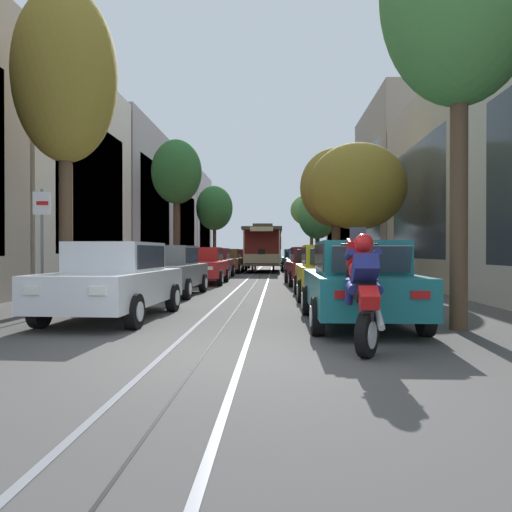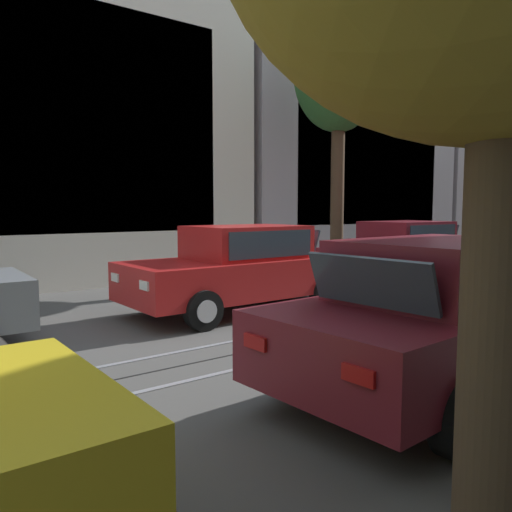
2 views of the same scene
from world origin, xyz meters
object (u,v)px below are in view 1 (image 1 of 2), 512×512
(street_tree_kerb_left_mid, at_px, (214,208))
(street_tree_kerb_right_mid, at_px, (336,188))
(motorcycle_with_rider, at_px, (362,285))
(street_tree_kerb_left_near, at_px, (65,77))
(parked_car_green_sixth_right, at_px, (294,260))
(street_tree_kerb_right_second, at_px, (358,187))
(street_tree_kerb_left_second, at_px, (177,173))
(parked_car_brown_fifth_left, at_px, (228,261))
(cable_car_trolley, at_px, (264,248))
(street_tree_kerb_right_far, at_px, (312,210))
(parked_car_red_mid_left, at_px, (203,265))
(parked_car_teal_near_right, at_px, (358,282))
(parked_car_maroon_fourth_left, at_px, (214,263))
(parked_car_white_near_left, at_px, (115,280))
(parked_car_yellow_second_right, at_px, (329,271))
(parked_car_maroon_sixth_left, at_px, (234,260))
(parked_car_red_far_left, at_px, (239,259))
(pedestrian_on_left_pavement, at_px, (340,259))
(street_tree_kerb_right_fourth, at_px, (317,214))
(parked_car_blue_fifth_right, at_px, (300,261))
(pedestrian_on_right_pavement, at_px, (334,259))
(street_sign_post, at_px, (42,238))
(parked_car_grey_second_left, at_px, (168,270))
(parked_car_black_fourth_right, at_px, (305,263))
(parked_car_maroon_mid_right, at_px, (310,266))

(street_tree_kerb_left_mid, bearing_deg, street_tree_kerb_right_mid, -57.58)
(motorcycle_with_rider, bearing_deg, street_tree_kerb_left_near, 141.15)
(parked_car_green_sixth_right, height_order, street_tree_kerb_right_second, street_tree_kerb_right_second)
(street_tree_kerb_left_second, xyz_separation_m, street_tree_kerb_right_mid, (8.47, 0.40, -0.78))
(parked_car_brown_fifth_left, height_order, street_tree_kerb_left_near, street_tree_kerb_left_near)
(street_tree_kerb_left_near, relative_size, cable_car_trolley, 0.88)
(street_tree_kerb_right_far, bearing_deg, parked_car_green_sixth_right, -103.03)
(parked_car_red_mid_left, bearing_deg, street_tree_kerb_right_mid, 38.91)
(street_tree_kerb_right_far, bearing_deg, parked_car_teal_near_right, -92.48)
(motorcycle_with_rider, bearing_deg, parked_car_maroon_fourth_left, 103.28)
(parked_car_white_near_left, relative_size, parked_car_yellow_second_right, 1.01)
(parked_car_green_sixth_right, bearing_deg, street_tree_kerb_left_near, -105.22)
(parked_car_maroon_sixth_left, distance_m, street_tree_kerb_left_mid, 4.89)
(parked_car_maroon_fourth_left, height_order, parked_car_teal_near_right, same)
(parked_car_red_far_left, bearing_deg, pedestrian_on_left_pavement, -59.56)
(street_tree_kerb_left_near, relative_size, street_tree_kerb_right_fourth, 1.35)
(parked_car_maroon_sixth_left, xyz_separation_m, street_tree_kerb_left_mid, (-1.76, 2.06, 4.07))
(parked_car_maroon_sixth_left, bearing_deg, parked_car_blue_fifth_right, -49.62)
(parked_car_maroon_fourth_left, height_order, pedestrian_on_right_pavement, pedestrian_on_right_pavement)
(parked_car_white_near_left, xyz_separation_m, parked_car_maroon_fourth_left, (-0.04, 16.31, 0.00))
(street_tree_kerb_right_second, xyz_separation_m, street_sign_post, (-7.93, -8.39, -2.12))
(parked_car_yellow_second_right, relative_size, motorcycle_with_rider, 2.33)
(parked_car_blue_fifth_right, bearing_deg, parked_car_red_far_left, 113.06)
(street_tree_kerb_right_mid, bearing_deg, parked_car_teal_near_right, -95.33)
(parked_car_white_near_left, xyz_separation_m, street_tree_kerb_right_mid, (6.48, 16.37, 3.99))
(parked_car_grey_second_left, distance_m, parked_car_brown_fifth_left, 16.93)
(parked_car_brown_fifth_left, distance_m, street_tree_kerb_left_mid, 8.14)
(parked_car_grey_second_left, xyz_separation_m, parked_car_red_mid_left, (0.23, 5.81, 0.00))
(cable_car_trolley, height_order, pedestrian_on_left_pavement, cable_car_trolley)
(parked_car_maroon_sixth_left, xyz_separation_m, pedestrian_on_right_pavement, (7.00, -4.26, 0.11))
(street_tree_kerb_right_far, bearing_deg, parked_car_brown_fifth_left, -118.59)
(street_tree_kerb_left_second, bearing_deg, parked_car_maroon_sixth_left, 79.41)
(pedestrian_on_left_pavement, bearing_deg, parked_car_black_fourth_right, -117.44)
(pedestrian_on_right_pavement, bearing_deg, parked_car_grey_second_left, -112.42)
(street_tree_kerb_right_second, distance_m, cable_car_trolley, 17.59)
(parked_car_black_fourth_right, relative_size, street_tree_kerb_right_mid, 0.63)
(street_tree_kerb_left_near, relative_size, motorcycle_with_rider, 4.28)
(parked_car_red_mid_left, bearing_deg, pedestrian_on_right_pavement, 59.10)
(parked_car_black_fourth_right, distance_m, street_tree_kerb_right_fourth, 10.41)
(parked_car_yellow_second_right, bearing_deg, parked_car_black_fourth_right, 90.48)
(parked_car_black_fourth_right, xyz_separation_m, street_sign_post, (-6.38, -15.89, 0.88))
(parked_car_white_near_left, bearing_deg, street_tree_kerb_left_second, 97.11)
(street_tree_kerb_right_fourth, xyz_separation_m, pedestrian_on_right_pavement, (0.85, -2.87, -3.18))
(motorcycle_with_rider, bearing_deg, street_tree_kerb_left_second, 108.90)
(parked_car_brown_fifth_left, height_order, pedestrian_on_left_pavement, pedestrian_on_left_pavement)
(parked_car_maroon_mid_right, bearing_deg, parked_car_brown_fifth_left, 111.53)
(parked_car_grey_second_left, bearing_deg, parked_car_red_mid_left, 87.70)
(motorcycle_with_rider, bearing_deg, pedestrian_on_right_pavement, 84.40)
(parked_car_maroon_fourth_left, distance_m, parked_car_yellow_second_right, 12.63)
(parked_car_brown_fifth_left, distance_m, street_tree_kerb_right_far, 13.87)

